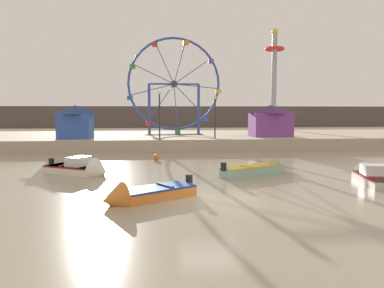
{
  "coord_description": "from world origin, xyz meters",
  "views": [
    {
      "loc": [
        -2.25,
        -14.78,
        3.6
      ],
      "look_at": [
        0.35,
        10.61,
        1.33
      ],
      "focal_mm": 34.75,
      "sensor_mm": 36.0,
      "label": 1
    }
  ],
  "objects_px": {
    "motorboat_white_red_stripe": "(84,169)",
    "promenade_lamp_far": "(215,111)",
    "carnival_booth_purple_stall": "(270,120)",
    "mooring_buoy_orange": "(156,157)",
    "motorboat_seafoam": "(260,169)",
    "motorboat_pale_grey": "(372,176)",
    "motorboat_orange_hull": "(141,194)",
    "ferris_wheel_blue_frame": "(174,86)",
    "drop_tower_steel_tower": "(274,78)",
    "carnival_booth_blue_tent": "(76,121)",
    "promenade_lamp_near": "(159,108)"
  },
  "relations": [
    {
      "from": "ferris_wheel_blue_frame",
      "to": "carnival_booth_purple_stall",
      "type": "bearing_deg",
      "value": -20.18
    },
    {
      "from": "ferris_wheel_blue_frame",
      "to": "carnival_booth_blue_tent",
      "type": "height_order",
      "value": "ferris_wheel_blue_frame"
    },
    {
      "from": "motorboat_seafoam",
      "to": "carnival_booth_blue_tent",
      "type": "height_order",
      "value": "carnival_booth_blue_tent"
    },
    {
      "from": "ferris_wheel_blue_frame",
      "to": "drop_tower_steel_tower",
      "type": "distance_m",
      "value": 18.04
    },
    {
      "from": "drop_tower_steel_tower",
      "to": "ferris_wheel_blue_frame",
      "type": "bearing_deg",
      "value": -143.12
    },
    {
      "from": "motorboat_orange_hull",
      "to": "ferris_wheel_blue_frame",
      "type": "bearing_deg",
      "value": -128.35
    },
    {
      "from": "ferris_wheel_blue_frame",
      "to": "motorboat_orange_hull",
      "type": "bearing_deg",
      "value": -96.16
    },
    {
      "from": "motorboat_white_red_stripe",
      "to": "motorboat_orange_hull",
      "type": "bearing_deg",
      "value": -31.82
    },
    {
      "from": "motorboat_seafoam",
      "to": "ferris_wheel_blue_frame",
      "type": "relative_size",
      "value": 0.47
    },
    {
      "from": "ferris_wheel_blue_frame",
      "to": "carnival_booth_purple_stall",
      "type": "distance_m",
      "value": 10.61
    },
    {
      "from": "motorboat_pale_grey",
      "to": "motorboat_orange_hull",
      "type": "xyz_separation_m",
      "value": [
        -11.74,
        -3.14,
        -0.01
      ]
    },
    {
      "from": "motorboat_orange_hull",
      "to": "drop_tower_steel_tower",
      "type": "bearing_deg",
      "value": -147.9
    },
    {
      "from": "ferris_wheel_blue_frame",
      "to": "carnival_booth_purple_stall",
      "type": "relative_size",
      "value": 2.45
    },
    {
      "from": "motorboat_pale_grey",
      "to": "promenade_lamp_near",
      "type": "relative_size",
      "value": 1.13
    },
    {
      "from": "carnival_booth_purple_stall",
      "to": "mooring_buoy_orange",
      "type": "relative_size",
      "value": 9.46
    },
    {
      "from": "promenade_lamp_near",
      "to": "mooring_buoy_orange",
      "type": "distance_m",
      "value": 6.62
    },
    {
      "from": "motorboat_pale_grey",
      "to": "promenade_lamp_far",
      "type": "xyz_separation_m",
      "value": [
        -5.7,
        15.36,
        3.37
      ]
    },
    {
      "from": "mooring_buoy_orange",
      "to": "motorboat_seafoam",
      "type": "bearing_deg",
      "value": -47.5
    },
    {
      "from": "ferris_wheel_blue_frame",
      "to": "carnival_booth_blue_tent",
      "type": "xyz_separation_m",
      "value": [
        -9.35,
        -4.01,
        -3.54
      ]
    },
    {
      "from": "carnival_booth_blue_tent",
      "to": "mooring_buoy_orange",
      "type": "relative_size",
      "value": 8.97
    },
    {
      "from": "motorboat_pale_grey",
      "to": "motorboat_seafoam",
      "type": "height_order",
      "value": "motorboat_pale_grey"
    },
    {
      "from": "promenade_lamp_far",
      "to": "motorboat_orange_hull",
      "type": "bearing_deg",
      "value": -108.08
    },
    {
      "from": "motorboat_seafoam",
      "to": "promenade_lamp_far",
      "type": "height_order",
      "value": "promenade_lamp_far"
    },
    {
      "from": "mooring_buoy_orange",
      "to": "carnival_booth_blue_tent",
      "type": "bearing_deg",
      "value": 131.5
    },
    {
      "from": "motorboat_seafoam",
      "to": "mooring_buoy_orange",
      "type": "relative_size",
      "value": 10.94
    },
    {
      "from": "motorboat_white_red_stripe",
      "to": "promenade_lamp_far",
      "type": "distance_m",
      "value": 15.57
    },
    {
      "from": "mooring_buoy_orange",
      "to": "promenade_lamp_far",
      "type": "bearing_deg",
      "value": 49.35
    },
    {
      "from": "promenade_lamp_far",
      "to": "mooring_buoy_orange",
      "type": "height_order",
      "value": "promenade_lamp_far"
    },
    {
      "from": "carnival_booth_purple_stall",
      "to": "motorboat_white_red_stripe",
      "type": "bearing_deg",
      "value": -137.27
    },
    {
      "from": "motorboat_white_red_stripe",
      "to": "drop_tower_steel_tower",
      "type": "bearing_deg",
      "value": 84.89
    },
    {
      "from": "motorboat_seafoam",
      "to": "mooring_buoy_orange",
      "type": "xyz_separation_m",
      "value": [
        -5.94,
        6.48,
        -0.07
      ]
    },
    {
      "from": "motorboat_orange_hull",
      "to": "mooring_buoy_orange",
      "type": "relative_size",
      "value": 9.3
    },
    {
      "from": "ferris_wheel_blue_frame",
      "to": "carnival_booth_blue_tent",
      "type": "relative_size",
      "value": 2.58
    },
    {
      "from": "motorboat_white_red_stripe",
      "to": "carnival_booth_blue_tent",
      "type": "xyz_separation_m",
      "value": [
        -3.21,
        13.87,
        2.37
      ]
    },
    {
      "from": "motorboat_seafoam",
      "to": "motorboat_pale_grey",
      "type": "bearing_deg",
      "value": -55.86
    },
    {
      "from": "motorboat_orange_hull",
      "to": "mooring_buoy_orange",
      "type": "distance_m",
      "value": 12.23
    },
    {
      "from": "carnival_booth_purple_stall",
      "to": "mooring_buoy_orange",
      "type": "xyz_separation_m",
      "value": [
        -11.4,
        -8.87,
        -2.47
      ]
    },
    {
      "from": "motorboat_pale_grey",
      "to": "motorboat_seafoam",
      "type": "bearing_deg",
      "value": 76.69
    },
    {
      "from": "motorboat_pale_grey",
      "to": "carnival_booth_blue_tent",
      "type": "xyz_separation_m",
      "value": [
        -18.45,
        17.38,
        2.41
      ]
    },
    {
      "from": "motorboat_pale_grey",
      "to": "promenade_lamp_near",
      "type": "xyz_separation_m",
      "value": [
        -10.73,
        14.62,
        3.57
      ]
    },
    {
      "from": "motorboat_white_red_stripe",
      "to": "motorboat_pale_grey",
      "type": "bearing_deg",
      "value": 17.49
    },
    {
      "from": "motorboat_pale_grey",
      "to": "motorboat_seafoam",
      "type": "relative_size",
      "value": 1.0
    },
    {
      "from": "motorboat_seafoam",
      "to": "motorboat_orange_hull",
      "type": "bearing_deg",
      "value": -168.03
    },
    {
      "from": "motorboat_seafoam",
      "to": "ferris_wheel_blue_frame",
      "type": "distance_m",
      "value": 20.09
    },
    {
      "from": "motorboat_pale_grey",
      "to": "motorboat_orange_hull",
      "type": "bearing_deg",
      "value": 118.39
    },
    {
      "from": "motorboat_pale_grey",
      "to": "mooring_buoy_orange",
      "type": "xyz_separation_m",
      "value": [
        -11.1,
        9.08,
        -0.04
      ]
    },
    {
      "from": "carnival_booth_blue_tent",
      "to": "mooring_buoy_orange",
      "type": "xyz_separation_m",
      "value": [
        7.35,
        -8.31,
        -2.45
      ]
    },
    {
      "from": "motorboat_pale_grey",
      "to": "promenade_lamp_near",
      "type": "bearing_deg",
      "value": 49.72
    },
    {
      "from": "promenade_lamp_near",
      "to": "carnival_booth_purple_stall",
      "type": "bearing_deg",
      "value": 16.8
    },
    {
      "from": "motorboat_seafoam",
      "to": "mooring_buoy_orange",
      "type": "distance_m",
      "value": 8.79
    }
  ]
}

